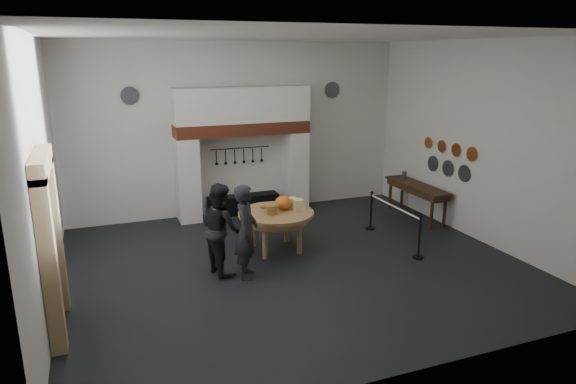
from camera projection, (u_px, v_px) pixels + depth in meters
name	position (u px, v px, depth m)	size (l,w,h in m)	color
floor	(295.00, 264.00, 10.55)	(9.00, 8.00, 0.02)	black
ceiling	(296.00, 36.00, 9.36)	(9.00, 8.00, 0.02)	silver
wall_back	(239.00, 129.00, 13.56)	(9.00, 0.02, 4.50)	silver
wall_front	(415.00, 216.00, 6.36)	(9.00, 0.02, 4.50)	silver
wall_left	(40.00, 176.00, 8.39)	(0.02, 8.00, 4.50)	silver
wall_right	(481.00, 142.00, 11.52)	(0.02, 8.00, 4.50)	silver
chimney_pier_left	(188.00, 180.00, 13.04)	(0.55, 0.70, 2.15)	silver
chimney_pier_right	(295.00, 170.00, 14.06)	(0.55, 0.70, 2.15)	silver
hearth_brick_band	(242.00, 128.00, 13.23)	(3.50, 0.72, 0.32)	#9E442B
chimney_hood	(242.00, 105.00, 13.06)	(3.50, 0.70, 0.90)	silver
iron_range	(243.00, 204.00, 13.83)	(1.90, 0.45, 0.50)	black
utensil_rail	(240.00, 148.00, 13.62)	(0.02, 0.02, 1.60)	black
door_recess	(46.00, 254.00, 7.76)	(0.04, 1.10, 2.50)	black
door_jamb_near	(49.00, 268.00, 7.15)	(0.22, 0.30, 2.60)	tan
door_jamb_far	(54.00, 236.00, 8.41)	(0.22, 0.30, 2.60)	tan
door_lintel	(41.00, 164.00, 7.43)	(0.22, 1.70, 0.30)	tan
wall_plaque	(51.00, 201.00, 9.30)	(0.05, 0.34, 0.44)	gold
work_table	(276.00, 213.00, 11.10)	(1.65, 1.65, 0.07)	tan
pumpkin	(283.00, 203.00, 11.21)	(0.36, 0.36, 0.31)	orange
cheese_block_big	(298.00, 205.00, 11.19)	(0.22, 0.22, 0.24)	#E2D087
cheese_block_small	(292.00, 202.00, 11.45)	(0.18, 0.18, 0.20)	#FFE298
wicker_basket	(272.00, 210.00, 10.87)	(0.32, 0.32, 0.22)	#A3823B
bread_loaf	(266.00, 205.00, 11.35)	(0.31, 0.18, 0.13)	olive
visitor_near	(246.00, 232.00, 9.74)	(0.67, 0.44, 1.83)	black
visitor_far	(221.00, 228.00, 9.96)	(0.88, 0.68, 1.80)	black
side_table	(417.00, 186.00, 13.28)	(0.55, 2.20, 0.06)	#362513
pewter_jug	(404.00, 175.00, 13.79)	(0.12, 0.12, 0.22)	#48494D
copper_pan_a	(472.00, 154.00, 11.77)	(0.34, 0.34, 0.03)	#C6662D
copper_pan_b	(456.00, 150.00, 12.26)	(0.32, 0.32, 0.03)	#C6662D
copper_pan_c	(442.00, 146.00, 12.76)	(0.30, 0.30, 0.03)	#C6662D
copper_pan_d	(428.00, 143.00, 13.25)	(0.28, 0.28, 0.03)	#C6662D
pewter_plate_left	(464.00, 173.00, 12.08)	(0.40, 0.40, 0.03)	#4C4C51
pewter_plate_mid	(448.00, 168.00, 12.62)	(0.40, 0.40, 0.03)	#4C4C51
pewter_plate_right	(433.00, 163.00, 13.16)	(0.40, 0.40, 0.03)	#4C4C51
pewter_plate_back_left	(130.00, 96.00, 12.33)	(0.44, 0.44, 0.03)	#4C4C51
pewter_plate_back_right	(332.00, 90.00, 14.21)	(0.44, 0.44, 0.03)	#4C4C51
barrier_post_near	(419.00, 238.00, 10.75)	(0.05, 0.05, 0.90)	black
barrier_post_far	(371.00, 211.00, 12.55)	(0.05, 0.05, 0.90)	black
barrier_rope	(394.00, 207.00, 11.55)	(0.04, 0.04, 2.00)	white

